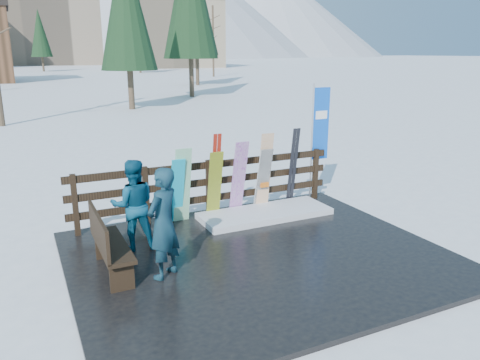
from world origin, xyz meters
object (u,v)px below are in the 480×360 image
snowboard_5 (265,172)px  snowboard_1 (182,186)px  bench (107,242)px  person_back (133,205)px  snowboard_0 (177,191)px  snowboard_3 (239,178)px  snowboard_2 (215,185)px  person_front (163,223)px  snowboard_4 (263,179)px  rental_flag (319,128)px

snowboard_5 → snowboard_1: bearing=180.0°
bench → person_back: person_back is taller
snowboard_0 → snowboard_5: (1.92, 0.00, 0.17)m
snowboard_0 → snowboard_3: (1.31, 0.00, 0.11)m
snowboard_0 → snowboard_2: 0.78m
snowboard_1 → person_front: size_ratio=0.92×
snowboard_1 → person_front: (-0.99, -2.04, 0.08)m
bench → snowboard_5: size_ratio=0.90×
snowboard_2 → snowboard_3: 0.54m
bench → snowboard_1: 2.38m
snowboard_3 → snowboard_4: (0.56, 0.00, -0.10)m
snowboard_3 → snowboard_5: snowboard_5 is taller
snowboard_0 → snowboard_5: 1.92m
bench → snowboard_4: 3.86m
person_front → snowboard_2: bearing=-165.7°
snowboard_2 → snowboard_5: size_ratio=0.84×
snowboard_0 → person_front: 2.23m
snowboard_5 → snowboard_0: bearing=180.0°
snowboard_1 → rental_flag: bearing=4.7°
snowboard_0 → person_back: 1.32m
rental_flag → person_back: (-4.45, -1.09, -0.83)m
snowboard_1 → snowboard_4: size_ratio=1.12×
person_front → snowboard_1: bearing=-152.4°
snowboard_0 → snowboard_4: (1.88, 0.00, 0.01)m
snowboard_4 → person_back: bearing=-164.3°
snowboard_5 → person_front: person_front is taller
rental_flag → person_back: rental_flag is taller
snowboard_0 → snowboard_2: bearing=0.0°
snowboard_1 → person_front: bearing=-115.8°
snowboard_2 → snowboard_0: bearing=-180.0°
snowboard_3 → person_back: (-2.34, -0.82, 0.00)m
snowboard_5 → rental_flag: rental_flag is taller
snowboard_2 → person_back: 1.99m
rental_flag → person_back: 4.65m
snowboard_3 → snowboard_4: snowboard_3 is taller
snowboard_0 → snowboard_1: size_ratio=0.88×
bench → snowboard_2: 2.91m
snowboard_1 → snowboard_3: size_ratio=0.97×
snowboard_1 → snowboard_4: (1.77, 0.00, -0.08)m
bench → snowboard_5: (3.54, 1.62, 0.31)m
bench → snowboard_5: bearing=24.5°
snowboard_1 → snowboard_2: 0.68m
snowboard_5 → rental_flag: size_ratio=0.64×
snowboard_1 → rental_flag: 3.43m
snowboard_3 → person_back: bearing=-160.8°
snowboard_4 → snowboard_5: (0.04, 0.00, 0.16)m
snowboard_2 → snowboard_5: (1.13, -0.00, 0.14)m
snowboard_0 → snowboard_4: size_ratio=0.99×
person_front → bench: bearing=-66.4°
snowboard_2 → snowboard_3: (0.53, -0.00, 0.08)m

